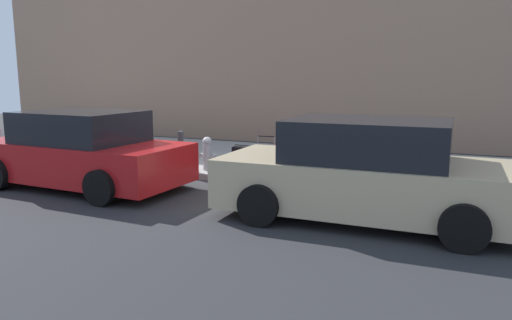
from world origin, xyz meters
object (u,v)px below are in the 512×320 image
object	(u,v)px
suitcase_maroon_4	(266,161)
parked_car_beige_0	(367,173)
suitcase_navy_0	(363,168)
parking_meter	(434,144)
bollard_post	(181,150)
parked_car_red_1	(82,152)
suitcase_black_5	(243,160)
fire_hydrant	(207,153)
suitcase_teal_1	(339,164)
suitcase_silver_2	(314,162)
suitcase_red_3	(288,160)

from	to	relation	value
suitcase_maroon_4	parked_car_beige_0	xyz separation A→B (m)	(-2.51, 2.02, 0.30)
suitcase_navy_0	parking_meter	distance (m)	1.39
bollard_post	parked_car_red_1	world-z (taller)	parked_car_red_1
suitcase_black_5	fire_hydrant	bearing A→B (deg)	-0.38
suitcase_teal_1	fire_hydrant	bearing A→B (deg)	1.07
suitcase_silver_2	fire_hydrant	distance (m)	2.47
suitcase_black_5	parked_car_beige_0	distance (m)	3.61
suitcase_teal_1	suitcase_maroon_4	size ratio (longest dim) A/B	1.08
fire_hydrant	suitcase_black_5	bearing A→B (deg)	179.62
fire_hydrant	parked_car_beige_0	world-z (taller)	parked_car_beige_0
bollard_post	parking_meter	bearing A→B (deg)	-175.72
suitcase_navy_0	parked_car_red_1	xyz separation A→B (m)	(5.28, 1.89, 0.27)
suitcase_teal_1	fire_hydrant	world-z (taller)	suitcase_teal_1
suitcase_red_3	parking_meter	size ratio (longest dim) A/B	0.72
parked_car_red_1	suitcase_silver_2	bearing A→B (deg)	-154.70
fire_hydrant	parked_car_beige_0	xyz separation A→B (m)	(-3.90, 1.95, 0.21)
suitcase_red_3	fire_hydrant	xyz separation A→B (m)	(1.92, -0.01, 0.04)
fire_hydrant	bollard_post	bearing A→B (deg)	14.10
suitcase_maroon_4	parked_car_beige_0	bearing A→B (deg)	141.10
suitcase_red_3	parked_car_red_1	bearing A→B (deg)	27.70
suitcase_red_3	suitcase_maroon_4	world-z (taller)	suitcase_red_3
suitcase_teal_1	suitcase_silver_2	bearing A→B (deg)	-0.35
suitcase_navy_0	parked_car_red_1	world-z (taller)	parked_car_red_1
suitcase_navy_0	parked_car_beige_0	world-z (taller)	parked_car_beige_0
parked_car_beige_0	parked_car_red_1	world-z (taller)	parked_car_beige_0
suitcase_silver_2	parking_meter	world-z (taller)	parking_meter
fire_hydrant	parked_car_red_1	size ratio (longest dim) A/B	0.17
parked_car_beige_0	parked_car_red_1	bearing A→B (deg)	0.00
suitcase_silver_2	bollard_post	bearing A→B (deg)	3.90
suitcase_teal_1	suitcase_black_5	distance (m)	2.11
suitcase_red_3	suitcase_black_5	xyz separation A→B (m)	(1.04, 0.00, -0.06)
suitcase_teal_1	suitcase_maroon_4	world-z (taller)	suitcase_teal_1
suitcase_maroon_4	suitcase_black_5	xyz separation A→B (m)	(0.51, 0.08, -0.01)
suitcase_black_5	fire_hydrant	distance (m)	0.89
suitcase_silver_2	fire_hydrant	size ratio (longest dim) A/B	1.28
suitcase_teal_1	parked_car_beige_0	distance (m)	2.22
suitcase_teal_1	bollard_post	distance (m)	3.60
suitcase_black_5	parking_meter	world-z (taller)	parking_meter
parked_car_beige_0	parked_car_red_1	size ratio (longest dim) A/B	1.04
suitcase_black_5	parked_car_beige_0	size ratio (longest dim) A/B	0.14
fire_hydrant	parked_car_beige_0	bearing A→B (deg)	153.43
suitcase_maroon_4	suitcase_red_3	bearing A→B (deg)	171.75
parking_meter	suitcase_navy_0	bearing A→B (deg)	13.85
suitcase_red_3	suitcase_maroon_4	xyz separation A→B (m)	(0.53, -0.08, -0.05)
suitcase_teal_1	parked_car_beige_0	xyz separation A→B (m)	(-0.91, 2.01, 0.27)
suitcase_black_5	parked_car_red_1	size ratio (longest dim) A/B	0.14
suitcase_red_3	parked_car_beige_0	xyz separation A→B (m)	(-1.98, 1.95, 0.25)
suitcase_silver_2	parked_car_red_1	size ratio (longest dim) A/B	0.22
suitcase_silver_2	parked_car_beige_0	xyz separation A→B (m)	(-1.43, 2.01, 0.25)
suitcase_maroon_4	parking_meter	distance (m)	3.40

